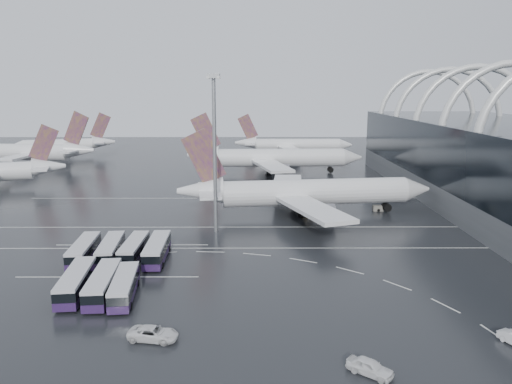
{
  "coord_description": "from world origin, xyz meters",
  "views": [
    {
      "loc": [
        -1.45,
        -88.1,
        28.23
      ],
      "look_at": [
        -1.07,
        14.25,
        7.0
      ],
      "focal_mm": 35.0,
      "sensor_mm": 36.0,
      "label": 1
    }
  ],
  "objects_px": {
    "jet_remote_mid": "(36,152)",
    "bus_row_near_b": "(111,249)",
    "bus_row_far_a": "(76,282)",
    "van_curve_b": "(370,367)",
    "gse_cart_belly_b": "(378,208)",
    "bus_row_far_b": "(103,284)",
    "van_curve_a": "(153,334)",
    "gse_cart_belly_c": "(307,212)",
    "bus_row_far_c": "(124,286)",
    "jet_remote_far": "(65,145)",
    "bus_row_near_c": "(134,249)",
    "gse_cart_belly_e": "(309,204)",
    "bus_row_near_a": "(84,250)",
    "bus_row_near_d": "(157,249)",
    "floodlight_mast": "(214,134)",
    "airliner_main": "(303,193)",
    "airliner_gate_b": "(272,158)",
    "airliner_gate_c": "(291,145)"
  },
  "relations": [
    {
      "from": "floodlight_mast",
      "to": "bus_row_far_c",
      "type": "bearing_deg",
      "value": -107.32
    },
    {
      "from": "bus_row_far_b",
      "to": "floodlight_mast",
      "type": "bearing_deg",
      "value": -27.28
    },
    {
      "from": "bus_row_far_b",
      "to": "van_curve_a",
      "type": "distance_m",
      "value": 15.74
    },
    {
      "from": "jet_remote_mid",
      "to": "bus_row_far_c",
      "type": "relative_size",
      "value": 3.76
    },
    {
      "from": "bus_row_far_c",
      "to": "bus_row_near_a",
      "type": "bearing_deg",
      "value": 28.58
    },
    {
      "from": "bus_row_far_c",
      "to": "gse_cart_belly_e",
      "type": "xyz_separation_m",
      "value": [
        31.32,
        53.92,
        -1.1
      ]
    },
    {
      "from": "bus_row_near_a",
      "to": "van_curve_a",
      "type": "xyz_separation_m",
      "value": [
        16.98,
        -27.23,
        -0.94
      ]
    },
    {
      "from": "bus_row_near_d",
      "to": "van_curve_a",
      "type": "distance_m",
      "value": 27.87
    },
    {
      "from": "airliner_main",
      "to": "bus_row_far_c",
      "type": "height_order",
      "value": "airliner_main"
    },
    {
      "from": "bus_row_far_b",
      "to": "van_curve_b",
      "type": "relative_size",
      "value": 2.75
    },
    {
      "from": "bus_row_near_d",
      "to": "bus_row_far_a",
      "type": "height_order",
      "value": "bus_row_near_d"
    },
    {
      "from": "airliner_gate_b",
      "to": "bus_row_far_a",
      "type": "relative_size",
      "value": 4.4
    },
    {
      "from": "bus_row_near_b",
      "to": "van_curve_b",
      "type": "height_order",
      "value": "bus_row_near_b"
    },
    {
      "from": "jet_remote_mid",
      "to": "bus_row_near_c",
      "type": "xyz_separation_m",
      "value": [
        60.19,
        -102.3,
        -3.59
      ]
    },
    {
      "from": "jet_remote_mid",
      "to": "bus_row_far_b",
      "type": "height_order",
      "value": "jet_remote_mid"
    },
    {
      "from": "airliner_gate_c",
      "to": "bus_row_far_b",
      "type": "distance_m",
      "value": 152.53
    },
    {
      "from": "bus_row_far_c",
      "to": "gse_cart_belly_c",
      "type": "relative_size",
      "value": 5.23
    },
    {
      "from": "bus_row_near_b",
      "to": "bus_row_near_d",
      "type": "xyz_separation_m",
      "value": [
        7.87,
        -0.29,
        0.07
      ]
    },
    {
      "from": "airliner_gate_b",
      "to": "bus_row_near_a",
      "type": "relative_size",
      "value": 4.52
    },
    {
      "from": "bus_row_near_a",
      "to": "bus_row_far_a",
      "type": "bearing_deg",
      "value": -170.08
    },
    {
      "from": "bus_row_near_a",
      "to": "bus_row_far_c",
      "type": "relative_size",
      "value": 1.05
    },
    {
      "from": "bus_row_far_c",
      "to": "van_curve_b",
      "type": "xyz_separation_m",
      "value": [
        29.51,
        -19.07,
        -0.84
      ]
    },
    {
      "from": "airliner_gate_b",
      "to": "bus_row_far_c",
      "type": "bearing_deg",
      "value": -104.7
    },
    {
      "from": "bus_row_far_a",
      "to": "gse_cart_belly_e",
      "type": "height_order",
      "value": "bus_row_far_a"
    },
    {
      "from": "bus_row_near_b",
      "to": "gse_cart_belly_c",
      "type": "height_order",
      "value": "bus_row_near_b"
    },
    {
      "from": "bus_row_far_a",
      "to": "bus_row_near_a",
      "type": "bearing_deg",
      "value": 8.41
    },
    {
      "from": "bus_row_near_a",
      "to": "floodlight_mast",
      "type": "height_order",
      "value": "floodlight_mast"
    },
    {
      "from": "airliner_main",
      "to": "van_curve_b",
      "type": "xyz_separation_m",
      "value": [
        0.6,
        -65.41,
        -4.16
      ]
    },
    {
      "from": "bus_row_far_a",
      "to": "gse_cart_belly_e",
      "type": "relative_size",
      "value": 6.51
    },
    {
      "from": "gse_cart_belly_e",
      "to": "airliner_gate_c",
      "type": "bearing_deg",
      "value": 88.45
    },
    {
      "from": "jet_remote_far",
      "to": "bus_row_near_c",
      "type": "bearing_deg",
      "value": 97.79
    },
    {
      "from": "airliner_main",
      "to": "bus_row_far_a",
      "type": "distance_m",
      "value": 57.78
    },
    {
      "from": "bus_row_far_a",
      "to": "van_curve_b",
      "type": "height_order",
      "value": "bus_row_far_a"
    },
    {
      "from": "bus_row_near_d",
      "to": "bus_row_far_c",
      "type": "xyz_separation_m",
      "value": [
        -1.55,
        -15.5,
        -0.13
      ]
    },
    {
      "from": "van_curve_b",
      "to": "gse_cart_belly_b",
      "type": "xyz_separation_m",
      "value": [
        17.58,
        68.75,
        -0.16
      ]
    },
    {
      "from": "jet_remote_mid",
      "to": "bus_row_near_b",
      "type": "distance_m",
      "value": 117.22
    },
    {
      "from": "floodlight_mast",
      "to": "bus_row_near_c",
      "type": "bearing_deg",
      "value": -127.71
    },
    {
      "from": "bus_row_near_d",
      "to": "gse_cart_belly_b",
      "type": "height_order",
      "value": "bus_row_near_d"
    },
    {
      "from": "jet_remote_far",
      "to": "bus_row_near_d",
      "type": "xyz_separation_m",
      "value": [
        63.42,
        -130.2,
        -2.97
      ]
    },
    {
      "from": "van_curve_b",
      "to": "gse_cart_belly_c",
      "type": "bearing_deg",
      "value": 37.32
    },
    {
      "from": "airliner_main",
      "to": "van_curve_a",
      "type": "xyz_separation_m",
      "value": [
        -22.6,
        -58.28,
        -4.18
      ]
    },
    {
      "from": "van_curve_b",
      "to": "gse_cart_belly_b",
      "type": "bearing_deg",
      "value": 23.38
    },
    {
      "from": "gse_cart_belly_b",
      "to": "gse_cart_belly_c",
      "type": "bearing_deg",
      "value": -166.7
    },
    {
      "from": "airliner_gate_c",
      "to": "van_curve_b",
      "type": "bearing_deg",
      "value": -91.67
    },
    {
      "from": "airliner_gate_c",
      "to": "jet_remote_far",
      "type": "bearing_deg",
      "value": -178.45
    },
    {
      "from": "bus_row_near_a",
      "to": "floodlight_mast",
      "type": "xyz_separation_m",
      "value": [
        20.82,
        17.28,
        17.79
      ]
    },
    {
      "from": "airliner_gate_b",
      "to": "bus_row_far_c",
      "type": "distance_m",
      "value": 105.81
    },
    {
      "from": "airliner_gate_b",
      "to": "floodlight_mast",
      "type": "height_order",
      "value": "floodlight_mast"
    },
    {
      "from": "gse_cart_belly_b",
      "to": "jet_remote_far",
      "type": "bearing_deg",
      "value": 138.61
    },
    {
      "from": "bus_row_near_c",
      "to": "floodlight_mast",
      "type": "xyz_separation_m",
      "value": [
        12.64,
        16.35,
        17.84
      ]
    }
  ]
}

